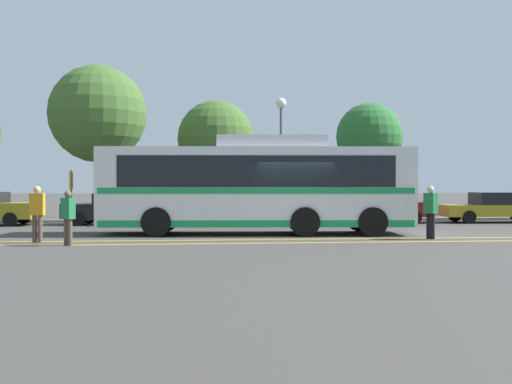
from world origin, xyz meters
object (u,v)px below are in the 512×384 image
object	(u,v)px
parked_car_3	(379,207)
parked_car_4	(494,207)
parked_car_2	(228,207)
street_lamp	(281,130)
bus_stop_sign	(71,195)
pedestrian_0	(68,215)
parked_car_1	(115,209)
tree_3	(216,139)
transit_bus	(256,185)
tree_1	(98,114)
pedestrian_1	(431,209)
tree_0	(369,136)
pedestrian_2	(37,210)

from	to	relation	value
parked_car_3	parked_car_4	bearing A→B (deg)	-87.68
parked_car_2	street_lamp	distance (m)	5.03
parked_car_2	street_lamp	world-z (taller)	street_lamp
parked_car_4	bus_stop_sign	xyz separation A→B (m)	(-18.00, -5.99, 0.71)
parked_car_3	parked_car_4	world-z (taller)	parked_car_4
pedestrian_0	street_lamp	bearing A→B (deg)	-81.30
parked_car_1	tree_3	world-z (taller)	tree_3
transit_bus	bus_stop_sign	bearing A→B (deg)	99.42
tree_1	tree_3	size ratio (longest dim) A/B	1.22
transit_bus	parked_car_2	distance (m)	5.69
pedestrian_1	parked_car_3	bearing A→B (deg)	-30.61
tree_3	tree_0	bearing A→B (deg)	8.58
parked_car_2	pedestrian_0	world-z (taller)	pedestrian_0
bus_stop_sign	tree_1	bearing A→B (deg)	8.36
pedestrian_2	tree_0	bearing A→B (deg)	-129.56
parked_car_1	parked_car_2	xyz separation A→B (m)	(4.97, -0.07, 0.05)
tree_1	transit_bus	bearing A→B (deg)	-51.69
parked_car_1	tree_0	size ratio (longest dim) A/B	0.68
parked_car_2	parked_car_4	world-z (taller)	parked_car_2
parked_car_4	tree_1	distance (m)	19.43
transit_bus	street_lamp	bearing A→B (deg)	-9.77
transit_bus	pedestrian_0	size ratio (longest dim) A/B	7.17
transit_bus	pedestrian_1	size ratio (longest dim) A/B	6.62
parked_car_4	street_lamp	world-z (taller)	street_lamp
tree_3	parked_car_4	bearing A→B (deg)	-22.13
pedestrian_1	parked_car_4	bearing A→B (deg)	-63.00
pedestrian_1	tree_3	size ratio (longest dim) A/B	0.27
transit_bus	tree_1	xyz separation A→B (m)	(-6.93, 8.77, 3.47)
bus_stop_sign	street_lamp	size ratio (longest dim) A/B	0.37
parked_car_1	tree_1	bearing A→B (deg)	25.87
transit_bus	pedestrian_2	size ratio (longest dim) A/B	6.62
parked_car_3	tree_0	size ratio (longest dim) A/B	0.76
parked_car_1	pedestrian_2	bearing A→B (deg)	176.17
bus_stop_sign	tree_0	distance (m)	18.99
parked_car_3	parked_car_1	bearing A→B (deg)	94.92
parked_car_4	pedestrian_0	size ratio (longest dim) A/B	3.14
pedestrian_0	tree_3	size ratio (longest dim) A/B	0.25
parked_car_3	pedestrian_0	size ratio (longest dim) A/B	3.06
tree_0	tree_3	size ratio (longest dim) A/B	1.03
transit_bus	bus_stop_sign	xyz separation A→B (m)	(-6.32, -0.53, -0.33)
transit_bus	bus_stop_sign	world-z (taller)	transit_bus
parked_car_2	street_lamp	size ratio (longest dim) A/B	0.70
parked_car_1	parked_car_3	bearing A→B (deg)	-85.05
parked_car_1	pedestrian_1	distance (m)	13.77
tree_0	tree_3	xyz separation A→B (m)	(-8.74, -1.32, -0.30)
parked_car_3	bus_stop_sign	size ratio (longest dim) A/B	2.16
parked_car_3	tree_1	bearing A→B (deg)	81.45
tree_1	tree_3	distance (m)	6.20
transit_bus	pedestrian_2	bearing A→B (deg)	114.20
pedestrian_1	tree_3	world-z (taller)	tree_3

